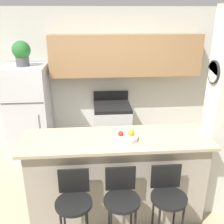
{
  "coord_description": "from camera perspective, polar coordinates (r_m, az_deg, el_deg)",
  "views": [
    {
      "loc": [
        -0.28,
        -2.73,
        2.48
      ],
      "look_at": [
        0.0,
        0.7,
        1.14
      ],
      "focal_mm": 42.0,
      "sensor_mm": 36.0,
      "label": 1
    }
  ],
  "objects": [
    {
      "name": "pillar_right",
      "position": [
        3.4,
        22.89,
        -1.18
      ],
      "size": [
        0.38,
        0.32,
        2.55
      ],
      "color": "silver",
      "rests_on": "ground_plane"
    },
    {
      "name": "counter_bar",
      "position": [
        3.35,
        1.01,
        -13.95
      ],
      "size": [
        2.21,
        0.68,
        1.09
      ],
      "color": "gray",
      "rests_on": "ground_plane"
    },
    {
      "name": "ground_plane",
      "position": [
        3.69,
        0.96,
        -20.93
      ],
      "size": [
        14.0,
        14.0,
        0.0
      ],
      "primitive_type": "plane",
      "color": "tan"
    },
    {
      "name": "bar_stool_left",
      "position": [
        2.88,
        -8.27,
        -18.81
      ],
      "size": [
        0.38,
        0.38,
        0.95
      ],
      "color": "black",
      "rests_on": "ground_plane"
    },
    {
      "name": "bar_stool_mid",
      "position": [
        2.89,
        2.09,
        -18.47
      ],
      "size": [
        0.38,
        0.38,
        0.95
      ],
      "color": "black",
      "rests_on": "ground_plane"
    },
    {
      "name": "wall_back",
      "position": [
        4.81,
        0.41,
        9.15
      ],
      "size": [
        5.6,
        0.38,
        2.55
      ],
      "color": "silver",
      "rests_on": "ground_plane"
    },
    {
      "name": "stove_range",
      "position": [
        4.84,
        0.04,
        -3.41
      ],
      "size": [
        0.65,
        0.66,
        1.07
      ],
      "color": "silver",
      "rests_on": "ground_plane"
    },
    {
      "name": "potted_plant_on_fridge",
      "position": [
        4.54,
        -19.11,
        12.17
      ],
      "size": [
        0.29,
        0.29,
        0.41
      ],
      "color": "#4C4C51",
      "rests_on": "refrigerator"
    },
    {
      "name": "trash_bin",
      "position": [
        4.74,
        -10.62,
        -8.09
      ],
      "size": [
        0.28,
        0.28,
        0.38
      ],
      "color": "#59595B",
      "rests_on": "ground_plane"
    },
    {
      "name": "refrigerator",
      "position": [
        4.79,
        -17.64,
        -0.13
      ],
      "size": [
        0.7,
        0.71,
        1.63
      ],
      "color": "silver",
      "rests_on": "ground_plane"
    },
    {
      "name": "fruit_bowl",
      "position": [
        3.03,
        3.11,
        -5.41
      ],
      "size": [
        0.27,
        0.27,
        0.11
      ],
      "color": "silver",
      "rests_on": "counter_bar"
    },
    {
      "name": "bar_stool_right",
      "position": [
        2.98,
        12.04,
        -17.6
      ],
      "size": [
        0.38,
        0.38,
        0.95
      ],
      "color": "black",
      "rests_on": "ground_plane"
    }
  ]
}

